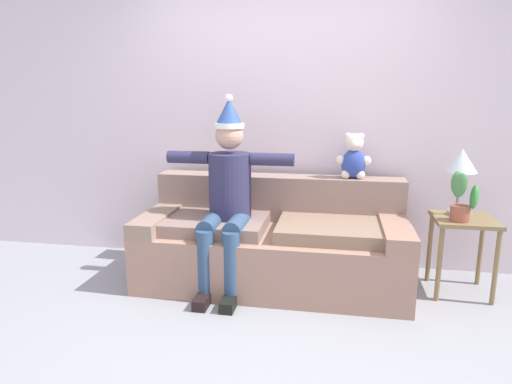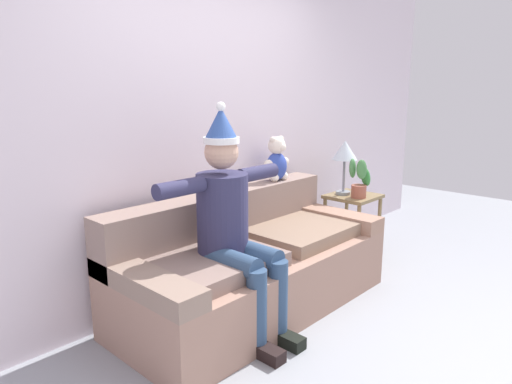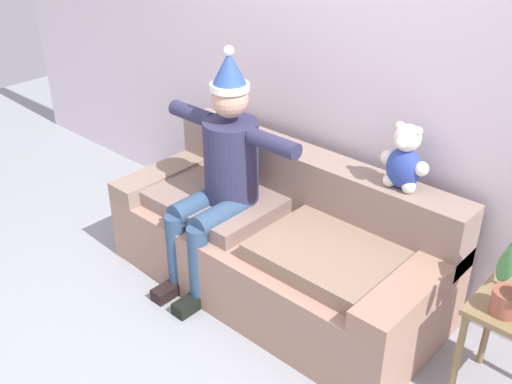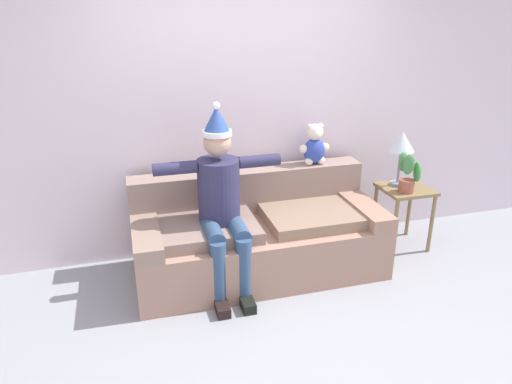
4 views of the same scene
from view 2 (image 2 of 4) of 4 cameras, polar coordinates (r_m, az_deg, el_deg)
ground_plane at (r=3.09m, az=13.89°, el=-19.15°), size 10.00×10.00×0.00m
back_wall at (r=3.63m, az=-6.94°, el=8.49°), size 7.00×0.10×2.70m
couch at (r=3.47m, az=-0.61°, el=-8.98°), size 2.12×0.93×0.84m
person_seated at (r=2.98m, az=-2.90°, el=-3.55°), size 1.02×0.77×1.53m
teddy_bear at (r=3.93m, az=2.59°, el=3.89°), size 0.29×0.17×0.38m
side_table at (r=4.57m, az=11.84°, el=-1.78°), size 0.45×0.43×0.61m
table_lamp at (r=4.48m, az=10.91°, el=4.76°), size 0.24×0.24×0.52m
potted_plant at (r=4.41m, az=12.64°, el=1.48°), size 0.23×0.22×0.37m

